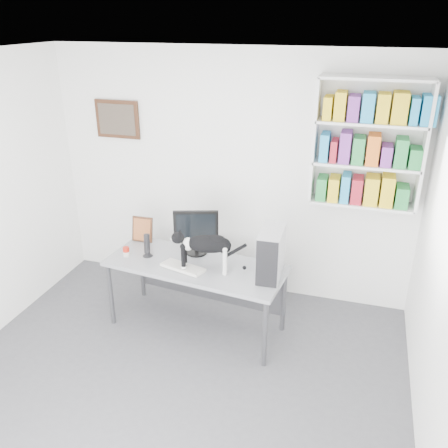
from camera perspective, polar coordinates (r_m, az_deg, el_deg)
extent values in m
cube|color=#505055|center=(4.27, -7.34, -20.34)|extent=(4.00, 4.00, 0.01)
cube|color=silver|center=(3.08, -10.09, 18.37)|extent=(4.00, 4.00, 0.01)
cube|color=white|center=(5.20, 0.73, 5.77)|extent=(4.00, 0.01, 2.70)
cube|color=silver|center=(4.73, 16.96, 9.19)|extent=(1.03, 0.28, 1.24)
cube|color=#472516|center=(5.52, -12.70, 12.20)|extent=(0.52, 0.04, 0.42)
cube|color=gray|center=(4.85, -3.37, -8.62)|extent=(1.83, 0.88, 0.73)
cube|color=black|center=(4.76, -3.37, -0.94)|extent=(0.49, 0.34, 0.48)
cube|color=silver|center=(4.58, -4.96, -5.21)|extent=(0.46, 0.27, 0.03)
cube|color=silver|center=(4.38, 5.68, -3.48)|extent=(0.22, 0.47, 0.46)
cylinder|color=black|center=(4.81, -9.24, -2.50)|extent=(0.13, 0.13, 0.25)
cube|color=#472516|center=(5.13, -9.79, -0.58)|extent=(0.23, 0.10, 0.28)
cylinder|color=#B71E0F|center=(4.88, -11.69, -3.27)|extent=(0.08, 0.08, 0.10)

